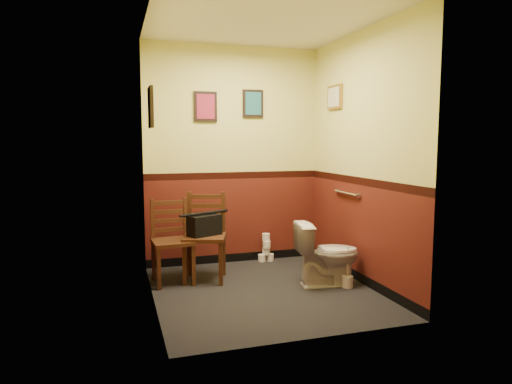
# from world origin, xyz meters

# --- Properties ---
(floor) EXTENTS (2.20, 2.40, 0.00)m
(floor) POSITION_xyz_m (0.00, 0.00, 0.00)
(floor) COLOR black
(floor) RESTS_ON ground
(ceiling) EXTENTS (2.20, 2.40, 0.00)m
(ceiling) POSITION_xyz_m (0.00, 0.00, 2.70)
(ceiling) COLOR silver
(ceiling) RESTS_ON ground
(wall_back) EXTENTS (2.20, 0.00, 2.70)m
(wall_back) POSITION_xyz_m (0.00, 1.20, 1.35)
(wall_back) COLOR #4F1811
(wall_back) RESTS_ON ground
(wall_front) EXTENTS (2.20, 0.00, 2.70)m
(wall_front) POSITION_xyz_m (0.00, -1.20, 1.35)
(wall_front) COLOR #4F1811
(wall_front) RESTS_ON ground
(wall_left) EXTENTS (0.00, 2.40, 2.70)m
(wall_left) POSITION_xyz_m (-1.10, 0.00, 1.35)
(wall_left) COLOR #4F1811
(wall_left) RESTS_ON ground
(wall_right) EXTENTS (0.00, 2.40, 2.70)m
(wall_right) POSITION_xyz_m (1.10, 0.00, 1.35)
(wall_right) COLOR #4F1811
(wall_right) RESTS_ON ground
(grab_bar) EXTENTS (0.05, 0.56, 0.06)m
(grab_bar) POSITION_xyz_m (1.07, 0.25, 0.95)
(grab_bar) COLOR silver
(grab_bar) RESTS_ON wall_right
(framed_print_back_a) EXTENTS (0.28, 0.04, 0.36)m
(framed_print_back_a) POSITION_xyz_m (-0.35, 1.18, 1.95)
(framed_print_back_a) COLOR black
(framed_print_back_a) RESTS_ON wall_back
(framed_print_back_b) EXTENTS (0.26, 0.04, 0.34)m
(framed_print_back_b) POSITION_xyz_m (0.25, 1.18, 2.00)
(framed_print_back_b) COLOR black
(framed_print_back_b) RESTS_ON wall_back
(framed_print_left) EXTENTS (0.04, 0.30, 0.38)m
(framed_print_left) POSITION_xyz_m (-1.08, 0.10, 1.85)
(framed_print_left) COLOR black
(framed_print_left) RESTS_ON wall_left
(framed_print_right) EXTENTS (0.04, 0.34, 0.28)m
(framed_print_right) POSITION_xyz_m (1.08, 0.60, 2.05)
(framed_print_right) COLOR olive
(framed_print_right) RESTS_ON wall_right
(toilet) EXTENTS (0.73, 0.47, 0.67)m
(toilet) POSITION_xyz_m (0.72, -0.01, 0.34)
(toilet) COLOR white
(toilet) RESTS_ON floor
(toilet_brush) EXTENTS (0.12, 0.12, 0.43)m
(toilet_brush) POSITION_xyz_m (0.89, -0.15, 0.07)
(toilet_brush) COLOR silver
(toilet_brush) RESTS_ON floor
(chair_left) EXTENTS (0.45, 0.45, 0.91)m
(chair_left) POSITION_xyz_m (-0.85, 0.59, 0.46)
(chair_left) COLOR #482815
(chair_left) RESTS_ON floor
(chair_right) EXTENTS (0.57, 0.57, 0.96)m
(chair_right) POSITION_xyz_m (-0.49, 0.59, 0.48)
(chair_right) COLOR #482815
(chair_right) RESTS_ON floor
(handbag) EXTENTS (0.40, 0.31, 0.26)m
(handbag) POSITION_xyz_m (-0.50, 0.55, 0.62)
(handbag) COLOR black
(handbag) RESTS_ON chair_right
(tp_stack) EXTENTS (0.21, 0.13, 0.36)m
(tp_stack) POSITION_xyz_m (0.40, 1.10, 0.15)
(tp_stack) COLOR silver
(tp_stack) RESTS_ON floor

